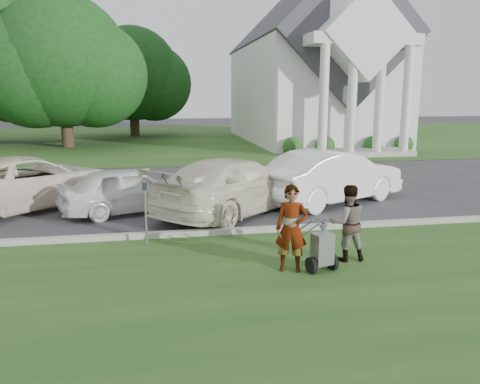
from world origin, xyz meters
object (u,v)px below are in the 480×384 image
object	(u,v)px
person_left	(291,229)
tree_back	(132,78)
car_d	(331,177)
car_c	(234,186)
car_a	(30,182)
church	(312,59)
striping_cart	(322,250)
tree_left	(62,67)
parking_meter_near	(145,205)
person_right	(347,223)
car_b	(129,189)

from	to	relation	value
person_left	tree_back	bearing A→B (deg)	117.13
car_d	car_c	bearing A→B (deg)	76.05
tree_back	car_a	world-z (taller)	tree_back
church	car_c	world-z (taller)	church
person_left	car_a	xyz separation A→B (m)	(-6.32, 6.50, -0.06)
striping_cart	car_a	xyz separation A→B (m)	(-6.90, 6.64, 0.34)
tree_left	tree_back	distance (m)	8.95
person_left	car_c	size ratio (longest dim) A/B	0.31
tree_left	car_a	distance (m)	18.19
church	person_left	world-z (taller)	church
parking_meter_near	tree_left	bearing A→B (deg)	104.01
parking_meter_near	car_c	world-z (taller)	car_c
striping_cart	person_right	distance (m)	0.96
car_a	car_b	xyz separation A→B (m)	(3.00, -1.12, -0.12)
church	car_c	bearing A→B (deg)	-113.94
striping_cart	car_a	size ratio (longest dim) A/B	0.21
parking_meter_near	car_a	xyz separation A→B (m)	(-3.53, 4.40, -0.16)
church	striping_cart	xyz separation A→B (m)	(-8.17, -25.33, -5.49)
striping_cart	person_left	distance (m)	0.71
car_b	car_d	xyz separation A→B (m)	(6.25, 0.16, 0.17)
church	car_d	bearing A→B (deg)	-106.49
person_right	parking_meter_near	distance (m)	4.43
striping_cart	car_d	world-z (taller)	car_d
parking_meter_near	car_d	size ratio (longest dim) A/B	0.30
car_d	church	bearing A→B (deg)	-43.62
tree_left	person_left	xyz separation A→B (m)	(8.27, -24.07, -4.26)
striping_cart	person_right	size ratio (longest dim) A/B	0.75
tree_back	parking_meter_near	xyz separation A→B (m)	(1.48, -29.97, -3.78)
tree_back	car_a	distance (m)	25.95
person_right	parking_meter_near	xyz separation A→B (m)	(-4.09, 1.70, 0.16)
car_c	car_d	xyz separation A→B (m)	(3.25, 0.76, 0.04)
striping_cart	person_left	world-z (taller)	person_left
person_left	car_b	size ratio (longest dim) A/B	0.43
striping_cart	car_a	distance (m)	9.58
person_right	car_b	xyz separation A→B (m)	(-4.62, 4.98, -0.12)
tree_left	person_right	world-z (taller)	tree_left
striping_cart	car_a	world-z (taller)	car_a
church	tree_left	size ratio (longest dim) A/B	2.27
tree_back	person_left	distance (m)	32.58
church	tree_left	bearing A→B (deg)	-176.21
tree_back	car_b	size ratio (longest dim) A/B	2.43
striping_cart	parking_meter_near	bearing A→B (deg)	131.33
church	parking_meter_near	size ratio (longest dim) A/B	16.02
person_left	car_b	distance (m)	6.32
car_a	car_c	distance (m)	6.24
person_right	parking_meter_near	bearing A→B (deg)	-20.71
striping_cart	parking_meter_near	distance (m)	4.07
tree_back	car_d	distance (m)	27.76
tree_left	car_b	size ratio (longest dim) A/B	2.69
church	car_a	size ratio (longest dim) A/B	4.24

